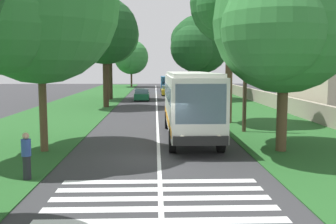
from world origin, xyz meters
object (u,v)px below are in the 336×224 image
object	(u,v)px
utility_pole	(245,70)
roadside_tree_left_0	(130,58)
roadside_tree_left_2	(108,36)
roadside_tree_right_4	(228,6)
roadside_tree_left_4	(34,9)
roadside_tree_right_3	(192,50)
trailing_car_2	(168,91)
pedestrian	(26,155)
roadside_tree_left_3	(102,33)
roadside_tree_right_1	(189,41)
coach_bus	(190,100)
roadside_tree_right_2	(280,26)
trailing_car_0	(176,99)
roadside_tree_right_0	(198,46)
trailing_car_1	(142,95)
trailing_minibus_0	(167,82)

from	to	relation	value
utility_pole	roadside_tree_left_0	bearing A→B (deg)	10.48
roadside_tree_left_2	roadside_tree_right_4	bearing A→B (deg)	-152.75
utility_pole	roadside_tree_left_4	bearing A→B (deg)	115.48
roadside_tree_right_3	utility_pole	xyz separation A→B (m)	(-36.80, 0.19, -2.77)
trailing_car_2	pedestrian	size ratio (longest dim) A/B	2.54
roadside_tree_left_4	roadside_tree_left_3	bearing A→B (deg)	-1.03
roadside_tree_left_0	roadside_tree_left_3	size ratio (longest dim) A/B	0.88
roadside_tree_right_1	roadside_tree_left_0	bearing A→B (deg)	39.42
coach_bus	roadside_tree_right_4	world-z (taller)	roadside_tree_right_4
roadside_tree_left_3	roadside_tree_right_3	bearing A→B (deg)	-27.00
trailing_car_2	roadside_tree_left_2	xyz separation A→B (m)	(-7.26, 7.60, 7.25)
roadside_tree_left_2	roadside_tree_right_3	distance (m)	16.27
roadside_tree_left_4	roadside_tree_right_2	xyz separation A→B (m)	(-0.18, -11.38, -0.74)
coach_bus	pedestrian	size ratio (longest dim) A/B	6.60
roadside_tree_right_4	trailing_car_0	bearing A→B (deg)	13.04
roadside_tree_right_1	roadside_tree_right_3	distance (m)	7.26
roadside_tree_right_0	utility_pole	world-z (taller)	roadside_tree_right_0
roadside_tree_left_4	roadside_tree_right_0	xyz separation A→B (m)	(29.94, -10.90, -0.08)
trailing_car_1	roadside_tree_right_0	distance (m)	9.19
roadside_tree_right_0	roadside_tree_left_3	bearing A→B (deg)	131.24
roadside_tree_right_4	trailing_minibus_0	bearing A→B (deg)	4.74
roadside_tree_left_0	roadside_tree_right_1	bearing A→B (deg)	-140.58
trailing_minibus_0	roadside_tree_left_2	world-z (taller)	roadside_tree_left_2
roadside_tree_right_3	utility_pole	bearing A→B (deg)	179.70
roadside_tree_left_2	utility_pole	xyz separation A→B (m)	(-25.35, -11.30, -4.06)
trailing_car_2	trailing_minibus_0	world-z (taller)	trailing_minibus_0
roadside_tree_right_0	pedestrian	size ratio (longest dim) A/B	6.18
roadside_tree_right_2	roadside_tree_right_3	world-z (taller)	roadside_tree_right_3
trailing_car_1	roadside_tree_right_4	bearing A→B (deg)	-161.14
trailing_car_0	pedestrian	size ratio (longest dim) A/B	2.54
roadside_tree_right_1	roadside_tree_right_4	distance (m)	39.68
trailing_car_1	roadside_tree_right_2	size ratio (longest dim) A/B	0.45
utility_pole	pedestrian	bearing A→B (deg)	135.04
trailing_car_1	roadside_tree_right_1	world-z (taller)	roadside_tree_right_1
trailing_car_2	roadside_tree_left_2	size ratio (longest dim) A/B	0.37
roadside_tree_left_3	roadside_tree_right_2	distance (m)	23.66
roadside_tree_right_4	utility_pole	distance (m)	6.08
roadside_tree_right_3	roadside_tree_right_2	bearing A→B (deg)	-179.82
coach_bus	utility_pole	xyz separation A→B (m)	(1.74, -3.56, 1.71)
trailing_car_1	roadside_tree_right_1	distance (m)	22.60
roadside_tree_right_0	roadside_tree_right_1	distance (m)	19.22
coach_bus	trailing_minibus_0	bearing A→B (deg)	-0.08
roadside_tree_left_3	pedestrian	world-z (taller)	roadside_tree_left_3
roadside_tree_right_2	roadside_tree_right_4	world-z (taller)	roadside_tree_right_4
roadside_tree_right_4	roadside_tree_left_0	bearing A→B (deg)	10.90
roadside_tree_left_3	roadside_tree_right_1	xyz separation A→B (m)	(28.34, -10.91, 1.17)
roadside_tree_left_2	trailing_minibus_0	bearing A→B (deg)	-25.22
trailing_car_1	roadside_tree_right_3	bearing A→B (deg)	-29.65
trailing_minibus_0	roadside_tree_left_2	bearing A→B (deg)	154.78
roadside_tree_left_3	roadside_tree_right_0	size ratio (longest dim) A/B	1.04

